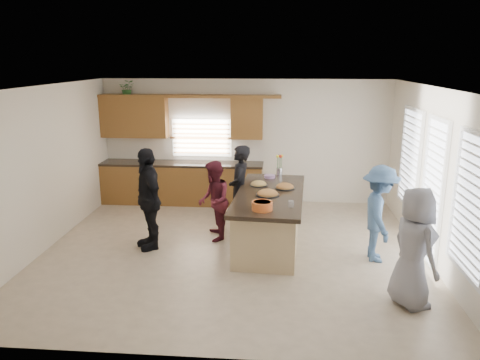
# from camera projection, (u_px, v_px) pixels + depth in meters

# --- Properties ---
(floor) EXTENTS (6.50, 6.50, 0.00)m
(floor) POSITION_uv_depth(u_px,v_px,m) (233.00, 251.00, 8.11)
(floor) COLOR beige
(floor) RESTS_ON ground
(room_shell) EXTENTS (6.52, 6.02, 2.81)m
(room_shell) POSITION_uv_depth(u_px,v_px,m) (232.00, 143.00, 7.63)
(room_shell) COLOR silver
(room_shell) RESTS_ON ground
(back_cabinetry) EXTENTS (4.08, 0.66, 2.46)m
(back_cabinetry) POSITION_uv_depth(u_px,v_px,m) (180.00, 164.00, 10.63)
(back_cabinetry) COLOR brown
(back_cabinetry) RESTS_ON ground
(right_wall_glazing) EXTENTS (0.06, 4.00, 2.25)m
(right_wall_glazing) POSITION_uv_depth(u_px,v_px,m) (434.00, 182.00, 7.39)
(right_wall_glazing) COLOR white
(right_wall_glazing) RESTS_ON ground
(island) EXTENTS (1.33, 2.77, 0.95)m
(island) POSITION_uv_depth(u_px,v_px,m) (269.00, 219.00, 8.33)
(island) COLOR tan
(island) RESTS_ON ground
(platter_front) EXTENTS (0.40, 0.40, 0.16)m
(platter_front) POSITION_uv_depth(u_px,v_px,m) (268.00, 194.00, 8.03)
(platter_front) COLOR black
(platter_front) RESTS_ON island
(platter_mid) EXTENTS (0.36, 0.36, 0.15)m
(platter_mid) POSITION_uv_depth(u_px,v_px,m) (285.00, 187.00, 8.46)
(platter_mid) COLOR black
(platter_mid) RESTS_ON island
(platter_back) EXTENTS (0.32, 0.32, 0.13)m
(platter_back) POSITION_uv_depth(u_px,v_px,m) (259.00, 184.00, 8.65)
(platter_back) COLOR black
(platter_back) RESTS_ON island
(salad_bowl) EXTENTS (0.33, 0.33, 0.14)m
(salad_bowl) POSITION_uv_depth(u_px,v_px,m) (262.00, 205.00, 7.25)
(salad_bowl) COLOR orange
(salad_bowl) RESTS_ON island
(clear_cup) EXTENTS (0.09, 0.09, 0.11)m
(clear_cup) POSITION_uv_depth(u_px,v_px,m) (291.00, 204.00, 7.39)
(clear_cup) COLOR white
(clear_cup) RESTS_ON island
(plate_stack) EXTENTS (0.22, 0.22, 0.05)m
(plate_stack) POSITION_uv_depth(u_px,v_px,m) (270.00, 176.00, 9.23)
(plate_stack) COLOR #AA7DB6
(plate_stack) RESTS_ON island
(flower_vase) EXTENTS (0.14, 0.14, 0.43)m
(flower_vase) POSITION_uv_depth(u_px,v_px,m) (280.00, 164.00, 9.33)
(flower_vase) COLOR silver
(flower_vase) RESTS_ON island
(potted_plant) EXTENTS (0.39, 0.36, 0.37)m
(potted_plant) POSITION_uv_depth(u_px,v_px,m) (127.00, 89.00, 10.39)
(potted_plant) COLOR #2F6C2B
(potted_plant) RESTS_ON back_cabinetry
(woman_left_back) EXTENTS (0.40, 0.61, 1.68)m
(woman_left_back) POSITION_uv_depth(u_px,v_px,m) (240.00, 189.00, 8.82)
(woman_left_back) COLOR black
(woman_left_back) RESTS_ON ground
(woman_left_mid) EXTENTS (0.68, 0.80, 1.47)m
(woman_left_mid) POSITION_uv_depth(u_px,v_px,m) (214.00, 201.00, 8.47)
(woman_left_mid) COLOR #571A26
(woman_left_mid) RESTS_ON ground
(woman_left_front) EXTENTS (0.91, 1.12, 1.78)m
(woman_left_front) POSITION_uv_depth(u_px,v_px,m) (148.00, 199.00, 8.06)
(woman_left_front) COLOR black
(woman_left_front) RESTS_ON ground
(woman_right_back) EXTENTS (0.64, 1.06, 1.60)m
(woman_right_back) POSITION_uv_depth(u_px,v_px,m) (379.00, 214.00, 7.57)
(woman_right_back) COLOR #3E5E87
(woman_right_back) RESTS_ON ground
(woman_right_front) EXTENTS (0.77, 0.94, 1.65)m
(woman_right_front) POSITION_uv_depth(u_px,v_px,m) (414.00, 248.00, 6.15)
(woman_right_front) COLOR gray
(woman_right_front) RESTS_ON ground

